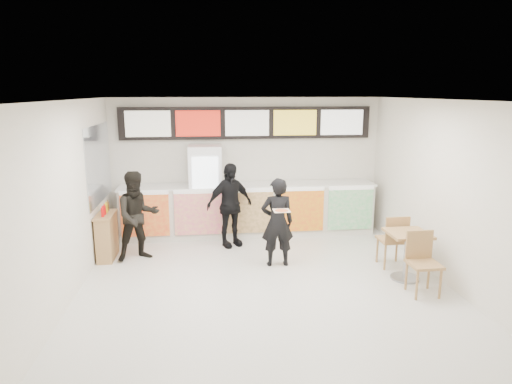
{
  "coord_description": "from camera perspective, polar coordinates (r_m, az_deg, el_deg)",
  "views": [
    {
      "loc": [
        -0.93,
        -6.61,
        3.13
      ],
      "look_at": [
        -0.05,
        1.2,
        1.39
      ],
      "focal_mm": 32.0,
      "sensor_mm": 36.0,
      "label": 1
    }
  ],
  "objects": [
    {
      "name": "floor",
      "position": [
        7.37,
        1.45,
        -12.62
      ],
      "size": [
        7.0,
        7.0,
        0.0
      ],
      "primitive_type": "plane",
      "color": "beige",
      "rests_on": "ground"
    },
    {
      "name": "mirror_panel",
      "position": [
        9.39,
        -19.05,
        3.37
      ],
      "size": [
        0.01,
        2.0,
        1.5
      ],
      "primitive_type": "cube",
      "color": "#B2B7BF",
      "rests_on": "wall_left"
    },
    {
      "name": "customer_mid",
      "position": [
        9.29,
        -3.32,
        -1.64
      ],
      "size": [
        1.1,
        0.82,
        1.73
      ],
      "primitive_type": "imported",
      "rotation": [
        0.0,
        0.0,
        0.44
      ],
      "color": "black",
      "rests_on": "floor"
    },
    {
      "name": "ceiling",
      "position": [
        6.68,
        1.6,
        11.38
      ],
      "size": [
        7.0,
        7.0,
        0.0
      ],
      "primitive_type": "plane",
      "rotation": [
        3.14,
        0.0,
        0.0
      ],
      "color": "white",
      "rests_on": "wall_back"
    },
    {
      "name": "drinks_fridge",
      "position": [
        9.95,
        -6.32,
        0.07
      ],
      "size": [
        0.7,
        0.67,
        2.0
      ],
      "color": "white",
      "rests_on": "floor"
    },
    {
      "name": "service_counter",
      "position": [
        10.08,
        -0.93,
        -2.2
      ],
      "size": [
        5.56,
        0.77,
        1.14
      ],
      "color": "silver",
      "rests_on": "floor"
    },
    {
      "name": "cafe_table",
      "position": [
        8.12,
        18.36,
        -6.51
      ],
      "size": [
        0.67,
        1.68,
        0.98
      ],
      "rotation": [
        0.0,
        0.0,
        0.01
      ],
      "color": "tan",
      "rests_on": "floor"
    },
    {
      "name": "wall_left",
      "position": [
        7.12,
        -23.16,
        -1.76
      ],
      "size": [
        0.0,
        7.0,
        7.0
      ],
      "primitive_type": "plane",
      "rotation": [
        1.57,
        0.0,
        1.57
      ],
      "color": "silver",
      "rests_on": "floor"
    },
    {
      "name": "wall_back",
      "position": [
        10.28,
        -1.17,
        3.38
      ],
      "size": [
        6.0,
        0.0,
        6.0
      ],
      "primitive_type": "plane",
      "rotation": [
        1.57,
        0.0,
        0.0
      ],
      "color": "silver",
      "rests_on": "floor"
    },
    {
      "name": "condiment_ledge",
      "position": [
        9.14,
        -18.14,
        -5.21
      ],
      "size": [
        0.32,
        0.78,
        1.04
      ],
      "color": "tan",
      "rests_on": "floor"
    },
    {
      "name": "menu_board",
      "position": [
        10.09,
        -1.15,
        8.63
      ],
      "size": [
        5.5,
        0.14,
        0.7
      ],
      "color": "black",
      "rests_on": "wall_back"
    },
    {
      "name": "pizza_slice",
      "position": [
        7.74,
        3.22,
        -2.29
      ],
      "size": [
        0.36,
        0.36,
        0.02
      ],
      "color": "beige",
      "rests_on": "customer_main"
    },
    {
      "name": "wall_right",
      "position": [
        7.86,
        23.73,
        -0.54
      ],
      "size": [
        0.0,
        7.0,
        7.0
      ],
      "primitive_type": "plane",
      "rotation": [
        1.57,
        0.0,
        -1.57
      ],
      "color": "silver",
      "rests_on": "floor"
    },
    {
      "name": "customer_main",
      "position": [
        8.26,
        2.67,
        -3.79
      ],
      "size": [
        0.6,
        0.4,
        1.63
      ],
      "primitive_type": "imported",
      "rotation": [
        0.0,
        0.0,
        3.16
      ],
      "color": "black",
      "rests_on": "floor"
    },
    {
      "name": "customer_left",
      "position": [
        8.81,
        -14.59,
        -2.92
      ],
      "size": [
        1.0,
        0.9,
        1.69
      ],
      "primitive_type": "imported",
      "rotation": [
        0.0,
        0.0,
        0.37
      ],
      "color": "black",
      "rests_on": "floor"
    }
  ]
}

